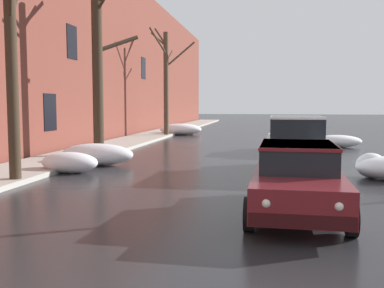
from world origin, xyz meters
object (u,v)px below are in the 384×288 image
bare_tree_second_along_sidewalk (8,35)px  sedan_maroon_approaching_near_lane (297,177)px  bare_tree_far_down_block (166,77)px  suv_white_parked_kerbside_close (296,142)px  sedan_green_parked_kerbside_mid (290,136)px  bare_tree_mid_block (99,59)px

bare_tree_second_along_sidewalk → sedan_maroon_approaching_near_lane: bearing=-16.1°
bare_tree_far_down_block → suv_white_parked_kerbside_close: bearing=-62.8°
bare_tree_far_down_block → sedan_maroon_approaching_near_lane: (7.47, -20.78, -3.27)m
sedan_maroon_approaching_near_lane → bare_tree_second_along_sidewalk: bearing=163.9°
bare_tree_second_along_sidewalk → sedan_green_parked_kerbside_mid: (7.89, 9.63, -3.30)m
suv_white_parked_kerbside_close → sedan_maroon_approaching_near_lane: bearing=-93.0°
bare_tree_mid_block → sedan_maroon_approaching_near_lane: size_ratio=1.77×
bare_tree_second_along_sidewalk → bare_tree_mid_block: (0.11, 6.29, -0.04)m
bare_tree_far_down_block → bare_tree_mid_block: bearing=-89.7°
sedan_maroon_approaching_near_lane → sedan_green_parked_kerbside_mid: same height
bare_tree_second_along_sidewalk → bare_tree_mid_block: bearing=89.0°
sedan_maroon_approaching_near_lane → sedan_green_parked_kerbside_mid: 11.80m
bare_tree_mid_block → sedan_green_parked_kerbside_mid: 9.07m
bare_tree_far_down_block → bare_tree_second_along_sidewalk: bearing=-90.1°
suv_white_parked_kerbside_close → sedan_green_parked_kerbside_mid: (0.08, 6.14, -0.24)m
suv_white_parked_kerbside_close → bare_tree_second_along_sidewalk: bearing=-155.9°
bare_tree_far_down_block → sedan_green_parked_kerbside_mid: bare_tree_far_down_block is taller
sedan_maroon_approaching_near_lane → sedan_green_parked_kerbside_mid: bearing=88.2°
bare_tree_second_along_sidewalk → sedan_green_parked_kerbside_mid: bare_tree_second_along_sidewalk is taller
bare_tree_far_down_block → suv_white_parked_kerbside_close: size_ratio=1.76×
sedan_green_parked_kerbside_mid → suv_white_parked_kerbside_close: bearing=-90.7°
sedan_green_parked_kerbside_mid → bare_tree_far_down_block: bearing=131.1°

